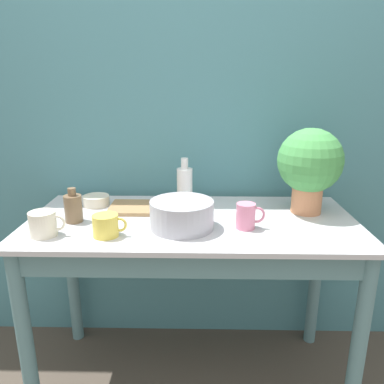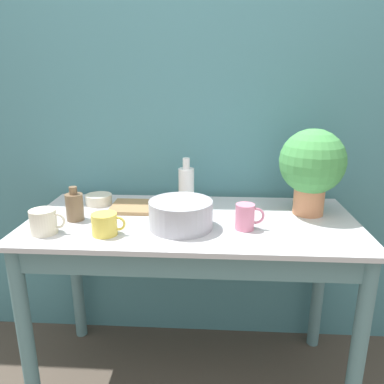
{
  "view_description": "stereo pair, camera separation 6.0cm",
  "coord_description": "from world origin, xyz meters",
  "px_view_note": "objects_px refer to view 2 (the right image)",
  "views": [
    {
      "loc": [
        0.03,
        -1.16,
        1.38
      ],
      "look_at": [
        0.0,
        0.33,
        0.94
      ],
      "focal_mm": 35.0,
      "sensor_mm": 36.0,
      "label": 1
    },
    {
      "loc": [
        0.09,
        -1.16,
        1.38
      ],
      "look_at": [
        0.0,
        0.33,
        0.94
      ],
      "focal_mm": 35.0,
      "sensor_mm": 36.0,
      "label": 2
    }
  ],
  "objects_px": {
    "mug_yellow": "(105,224)",
    "bowl_small_cream": "(99,199)",
    "mug_pink": "(246,217)",
    "tray_board": "(142,207)",
    "potted_plant": "(312,165)",
    "bowl_wash_large": "(181,214)",
    "bottle_short": "(75,206)",
    "bottle_tall": "(186,186)",
    "mug_cream": "(44,222)"
  },
  "relations": [
    {
      "from": "mug_yellow",
      "to": "bowl_small_cream",
      "type": "distance_m",
      "value": 0.38
    },
    {
      "from": "mug_pink",
      "to": "bowl_small_cream",
      "type": "distance_m",
      "value": 0.73
    },
    {
      "from": "mug_pink",
      "to": "tray_board",
      "type": "xyz_separation_m",
      "value": [
        -0.46,
        0.22,
        -0.04
      ]
    },
    {
      "from": "potted_plant",
      "to": "bowl_wash_large",
      "type": "relative_size",
      "value": 1.48
    },
    {
      "from": "bottle_short",
      "to": "tray_board",
      "type": "distance_m",
      "value": 0.3
    },
    {
      "from": "bowl_wash_large",
      "to": "bottle_tall",
      "type": "relative_size",
      "value": 1.12
    },
    {
      "from": "potted_plant",
      "to": "bottle_tall",
      "type": "xyz_separation_m",
      "value": [
        -0.54,
        0.09,
        -0.13
      ]
    },
    {
      "from": "bottle_short",
      "to": "bowl_small_cream",
      "type": "bearing_deg",
      "value": 80.52
    },
    {
      "from": "mug_yellow",
      "to": "mug_cream",
      "type": "bearing_deg",
      "value": -179.82
    },
    {
      "from": "potted_plant",
      "to": "mug_pink",
      "type": "bearing_deg",
      "value": -145.73
    },
    {
      "from": "bottle_tall",
      "to": "mug_cream",
      "type": "xyz_separation_m",
      "value": [
        -0.52,
        -0.37,
        -0.05
      ]
    },
    {
      "from": "mug_cream",
      "to": "mug_yellow",
      "type": "height_order",
      "value": "mug_cream"
    },
    {
      "from": "mug_pink",
      "to": "tray_board",
      "type": "distance_m",
      "value": 0.51
    },
    {
      "from": "potted_plant",
      "to": "bowl_wash_large",
      "type": "height_order",
      "value": "potted_plant"
    },
    {
      "from": "bowl_small_cream",
      "to": "mug_cream",
      "type": "bearing_deg",
      "value": -105.75
    },
    {
      "from": "bottle_short",
      "to": "mug_pink",
      "type": "height_order",
      "value": "bottle_short"
    },
    {
      "from": "bottle_tall",
      "to": "mug_pink",
      "type": "height_order",
      "value": "bottle_tall"
    },
    {
      "from": "bottle_tall",
      "to": "tray_board",
      "type": "relative_size",
      "value": 0.82
    },
    {
      "from": "potted_plant",
      "to": "bottle_short",
      "type": "bearing_deg",
      "value": -172.11
    },
    {
      "from": "potted_plant",
      "to": "bowl_small_cream",
      "type": "relative_size",
      "value": 3.03
    },
    {
      "from": "potted_plant",
      "to": "mug_yellow",
      "type": "relative_size",
      "value": 2.88
    },
    {
      "from": "bowl_wash_large",
      "to": "bottle_tall",
      "type": "height_order",
      "value": "bottle_tall"
    },
    {
      "from": "bottle_short",
      "to": "mug_yellow",
      "type": "distance_m",
      "value": 0.23
    },
    {
      "from": "bottle_tall",
      "to": "tray_board",
      "type": "height_order",
      "value": "bottle_tall"
    },
    {
      "from": "mug_cream",
      "to": "mug_pink",
      "type": "distance_m",
      "value": 0.78
    },
    {
      "from": "bottle_tall",
      "to": "bottle_short",
      "type": "bearing_deg",
      "value": -153.38
    },
    {
      "from": "potted_plant",
      "to": "bottle_tall",
      "type": "height_order",
      "value": "potted_plant"
    },
    {
      "from": "potted_plant",
      "to": "mug_cream",
      "type": "relative_size",
      "value": 2.74
    },
    {
      "from": "bottle_short",
      "to": "tray_board",
      "type": "bearing_deg",
      "value": 32.34
    },
    {
      "from": "mug_cream",
      "to": "tray_board",
      "type": "bearing_deg",
      "value": 44.06
    },
    {
      "from": "bottle_tall",
      "to": "tray_board",
      "type": "distance_m",
      "value": 0.23
    },
    {
      "from": "potted_plant",
      "to": "bowl_small_cream",
      "type": "xyz_separation_m",
      "value": [
        -0.96,
        0.07,
        -0.2
      ]
    },
    {
      "from": "bowl_small_cream",
      "to": "mug_pink",
      "type": "bearing_deg",
      "value": -21.97
    },
    {
      "from": "bottle_tall",
      "to": "mug_cream",
      "type": "distance_m",
      "value": 0.64
    },
    {
      "from": "bottle_short",
      "to": "bowl_small_cream",
      "type": "distance_m",
      "value": 0.22
    },
    {
      "from": "bottle_short",
      "to": "mug_cream",
      "type": "relative_size",
      "value": 1.06
    },
    {
      "from": "bowl_wash_large",
      "to": "mug_pink",
      "type": "height_order",
      "value": "bowl_wash_large"
    },
    {
      "from": "bowl_wash_large",
      "to": "mug_yellow",
      "type": "distance_m",
      "value": 0.29
    },
    {
      "from": "bowl_wash_large",
      "to": "bowl_small_cream",
      "type": "xyz_separation_m",
      "value": [
        -0.42,
        0.27,
        -0.03
      ]
    },
    {
      "from": "bowl_wash_large",
      "to": "tray_board",
      "type": "distance_m",
      "value": 0.3
    },
    {
      "from": "potted_plant",
      "to": "mug_pink",
      "type": "relative_size",
      "value": 3.27
    },
    {
      "from": "mug_yellow",
      "to": "mug_pink",
      "type": "distance_m",
      "value": 0.54
    },
    {
      "from": "bottle_tall",
      "to": "mug_cream",
      "type": "relative_size",
      "value": 1.65
    },
    {
      "from": "mug_pink",
      "to": "tray_board",
      "type": "height_order",
      "value": "mug_pink"
    },
    {
      "from": "bowl_wash_large",
      "to": "bottle_short",
      "type": "relative_size",
      "value": 1.74
    },
    {
      "from": "bottle_tall",
      "to": "mug_yellow",
      "type": "distance_m",
      "value": 0.47
    },
    {
      "from": "bottle_tall",
      "to": "mug_cream",
      "type": "height_order",
      "value": "bottle_tall"
    },
    {
      "from": "potted_plant",
      "to": "bowl_wash_large",
      "type": "distance_m",
      "value": 0.6
    },
    {
      "from": "bowl_small_cream",
      "to": "bottle_short",
      "type": "bearing_deg",
      "value": -99.48
    },
    {
      "from": "bowl_small_cream",
      "to": "tray_board",
      "type": "height_order",
      "value": "bowl_small_cream"
    }
  ]
}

